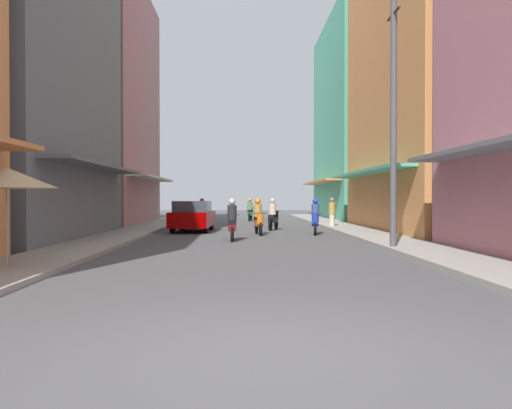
{
  "coord_description": "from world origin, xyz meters",
  "views": [
    {
      "loc": [
        -0.24,
        -5.34,
        1.59
      ],
      "look_at": [
        0.5,
        21.12,
        1.26
      ],
      "focal_mm": 35.94,
      "sensor_mm": 36.0,
      "label": 1
    }
  ],
  "objects_px": {
    "motorbike_red": "(202,214)",
    "motorbike_blue": "(315,218)",
    "motorbike_maroon": "(232,222)",
    "parked_car": "(193,216)",
    "motorbike_orange": "(258,218)",
    "motorbike_green": "(250,211)",
    "pedestrian_midway": "(332,213)",
    "utility_pole": "(393,120)",
    "vendor_umbrella": "(6,178)",
    "motorbike_black": "(273,216)"
  },
  "relations": [
    {
      "from": "motorbike_orange",
      "to": "motorbike_blue",
      "type": "distance_m",
      "value": 2.5
    },
    {
      "from": "motorbike_blue",
      "to": "utility_pole",
      "type": "relative_size",
      "value": 0.23
    },
    {
      "from": "motorbike_green",
      "to": "motorbike_orange",
      "type": "xyz_separation_m",
      "value": [
        0.13,
        -13.61,
        0.0
      ]
    },
    {
      "from": "motorbike_maroon",
      "to": "vendor_umbrella",
      "type": "bearing_deg",
      "value": -120.73
    },
    {
      "from": "motorbike_maroon",
      "to": "motorbike_blue",
      "type": "relative_size",
      "value": 1.01
    },
    {
      "from": "parked_car",
      "to": "vendor_umbrella",
      "type": "bearing_deg",
      "value": -101.71
    },
    {
      "from": "motorbike_blue",
      "to": "parked_car",
      "type": "relative_size",
      "value": 0.43
    },
    {
      "from": "motorbike_red",
      "to": "parked_car",
      "type": "xyz_separation_m",
      "value": [
        -0.09,
        -4.55,
        0.04
      ]
    },
    {
      "from": "motorbike_green",
      "to": "utility_pole",
      "type": "bearing_deg",
      "value": -78.81
    },
    {
      "from": "motorbike_orange",
      "to": "pedestrian_midway",
      "type": "distance_m",
      "value": 6.46
    },
    {
      "from": "vendor_umbrella",
      "to": "utility_pole",
      "type": "xyz_separation_m",
      "value": [
        9.68,
        4.26,
        1.94
      ]
    },
    {
      "from": "motorbike_maroon",
      "to": "pedestrian_midway",
      "type": "xyz_separation_m",
      "value": [
        5.16,
        8.02,
        0.1
      ]
    },
    {
      "from": "parked_car",
      "to": "vendor_umbrella",
      "type": "xyz_separation_m",
      "value": [
        -2.74,
        -13.22,
        1.28
      ]
    },
    {
      "from": "motorbike_maroon",
      "to": "motorbike_green",
      "type": "xyz_separation_m",
      "value": [
        0.95,
        16.63,
        0.0
      ]
    },
    {
      "from": "motorbike_orange",
      "to": "motorbike_blue",
      "type": "bearing_deg",
      "value": 3.3
    },
    {
      "from": "motorbike_black",
      "to": "parked_car",
      "type": "height_order",
      "value": "motorbike_black"
    },
    {
      "from": "motorbike_orange",
      "to": "utility_pole",
      "type": "height_order",
      "value": "utility_pole"
    },
    {
      "from": "motorbike_maroon",
      "to": "motorbike_green",
      "type": "height_order",
      "value": "same"
    },
    {
      "from": "motorbike_green",
      "to": "motorbike_orange",
      "type": "height_order",
      "value": "same"
    },
    {
      "from": "motorbike_black",
      "to": "pedestrian_midway",
      "type": "height_order",
      "value": "pedestrian_midway"
    },
    {
      "from": "utility_pole",
      "to": "vendor_umbrella",
      "type": "bearing_deg",
      "value": -156.24
    },
    {
      "from": "motorbike_green",
      "to": "pedestrian_midway",
      "type": "height_order",
      "value": "pedestrian_midway"
    },
    {
      "from": "motorbike_red",
      "to": "utility_pole",
      "type": "bearing_deg",
      "value": -63.13
    },
    {
      "from": "motorbike_blue",
      "to": "parked_car",
      "type": "height_order",
      "value": "motorbike_blue"
    },
    {
      "from": "motorbike_orange",
      "to": "parked_car",
      "type": "height_order",
      "value": "motorbike_orange"
    },
    {
      "from": "motorbike_maroon",
      "to": "motorbike_black",
      "type": "height_order",
      "value": "same"
    },
    {
      "from": "vendor_umbrella",
      "to": "utility_pole",
      "type": "distance_m",
      "value": 10.75
    },
    {
      "from": "motorbike_red",
      "to": "motorbike_green",
      "type": "distance_m",
      "value": 7.35
    },
    {
      "from": "parked_car",
      "to": "motorbike_green",
      "type": "bearing_deg",
      "value": 75.56
    },
    {
      "from": "motorbike_maroon",
      "to": "parked_car",
      "type": "distance_m",
      "value": 5.65
    },
    {
      "from": "motorbike_green",
      "to": "motorbike_black",
      "type": "height_order",
      "value": "same"
    },
    {
      "from": "motorbike_orange",
      "to": "utility_pole",
      "type": "xyz_separation_m",
      "value": [
        3.89,
        -6.69,
        3.26
      ]
    },
    {
      "from": "motorbike_blue",
      "to": "vendor_umbrella",
      "type": "xyz_separation_m",
      "value": [
        -8.28,
        -11.09,
        1.32
      ]
    },
    {
      "from": "motorbike_blue",
      "to": "motorbike_maroon",
      "type": "bearing_deg",
      "value": -138.48
    },
    {
      "from": "motorbike_red",
      "to": "vendor_umbrella",
      "type": "relative_size",
      "value": 0.8
    },
    {
      "from": "motorbike_orange",
      "to": "motorbike_blue",
      "type": "height_order",
      "value": "same"
    },
    {
      "from": "motorbike_black",
      "to": "utility_pole",
      "type": "relative_size",
      "value": 0.23
    },
    {
      "from": "pedestrian_midway",
      "to": "vendor_umbrella",
      "type": "xyz_separation_m",
      "value": [
        -9.87,
        -15.95,
        1.22
      ]
    },
    {
      "from": "motorbike_red",
      "to": "motorbike_orange",
      "type": "xyz_separation_m",
      "value": [
        2.96,
        -6.82,
        0.0
      ]
    },
    {
      "from": "motorbike_maroon",
      "to": "motorbike_orange",
      "type": "relative_size",
      "value": 1.0
    },
    {
      "from": "motorbike_maroon",
      "to": "pedestrian_midway",
      "type": "height_order",
      "value": "pedestrian_midway"
    },
    {
      "from": "motorbike_orange",
      "to": "pedestrian_midway",
      "type": "xyz_separation_m",
      "value": [
        4.09,
        5.0,
        0.1
      ]
    },
    {
      "from": "motorbike_green",
      "to": "motorbike_black",
      "type": "relative_size",
      "value": 1.03
    },
    {
      "from": "motorbike_black",
      "to": "parked_car",
      "type": "bearing_deg",
      "value": -167.15
    },
    {
      "from": "motorbike_red",
      "to": "motorbike_blue",
      "type": "bearing_deg",
      "value": -50.76
    },
    {
      "from": "utility_pole",
      "to": "parked_car",
      "type": "bearing_deg",
      "value": 127.73
    },
    {
      "from": "motorbike_green",
      "to": "vendor_umbrella",
      "type": "height_order",
      "value": "vendor_umbrella"
    },
    {
      "from": "motorbike_red",
      "to": "parked_car",
      "type": "height_order",
      "value": "motorbike_red"
    },
    {
      "from": "motorbike_green",
      "to": "vendor_umbrella",
      "type": "distance_m",
      "value": 25.24
    },
    {
      "from": "motorbike_maroon",
      "to": "motorbike_black",
      "type": "relative_size",
      "value": 1.03
    }
  ]
}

